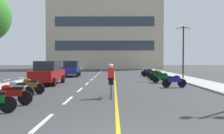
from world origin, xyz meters
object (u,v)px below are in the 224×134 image
parked_car_mid (71,69)px  motorcycle_3 (30,85)px  motorcycle_6 (158,75)px  motorcycle_7 (157,74)px  cyclist_rider (111,80)px  motorcycle_1 (11,94)px  motorcycle_4 (174,81)px  motorcycle_10 (148,72)px  motorcycle_5 (163,77)px  motorcycle_9 (149,72)px  parked_car_near (48,73)px  motorcycle_8 (155,73)px  street_lamp_mid (183,40)px  motorcycle_2 (17,89)px

parked_car_mid → motorcycle_3: parked_car_mid is taller
motorcycle_3 → motorcycle_6: 12.72m
motorcycle_7 → cyclist_rider: size_ratio=0.96×
motorcycle_1 → motorcycle_4: bearing=37.9°
motorcycle_3 → motorcycle_7: same height
motorcycle_6 → motorcycle_10: bearing=89.3°
motorcycle_5 → motorcycle_10: 9.46m
parked_car_mid → motorcycle_5: 12.17m
motorcycle_5 → motorcycle_10: (0.18, 9.46, 0.00)m
motorcycle_7 → motorcycle_9: 3.62m
parked_car_near → motorcycle_4: parked_car_near is taller
parked_car_mid → motorcycle_5: parked_car_mid is taller
motorcycle_4 → motorcycle_9: same height
motorcycle_4 → motorcycle_8: 9.00m
street_lamp_mid → cyclist_rider: (-7.04, -11.64, -3.00)m
parked_car_mid → motorcycle_4: parked_car_mid is taller
motorcycle_2 → motorcycle_6: 13.98m
motorcycle_4 → motorcycle_7: (0.21, 7.51, 0.00)m
cyclist_rider → motorcycle_7: bearing=69.1°
motorcycle_6 → motorcycle_10: same height
motorcycle_10 → motorcycle_8: bearing=-87.6°
parked_car_near → motorcycle_9: (9.25, 9.10, -0.44)m
parked_car_mid → motorcycle_2: 16.21m
parked_car_near → motorcycle_10: (9.32, 10.63, -0.44)m
parked_car_near → motorcycle_1: size_ratio=2.49×
street_lamp_mid → parked_car_mid: 12.89m
motorcycle_5 → motorcycle_9: same height
motorcycle_5 → motorcycle_9: size_ratio=0.98×
street_lamp_mid → motorcycle_3: street_lamp_mid is taller
parked_car_mid → motorcycle_8: (9.31, -2.40, -0.44)m
street_lamp_mid → motorcycle_9: street_lamp_mid is taller
parked_car_near → motorcycle_8: (9.47, 6.98, -0.44)m
street_lamp_mid → motorcycle_4: bearing=-110.5°
motorcycle_8 → parked_car_near: bearing=-143.6°
parked_car_near → motorcycle_10: bearing=48.7°
motorcycle_8 → motorcycle_4: bearing=-91.1°
motorcycle_7 → motorcycle_9: size_ratio=1.00×
motorcycle_2 → cyclist_rider: (4.60, 0.45, 0.41)m
street_lamp_mid → parked_car_near: 13.44m
parked_car_mid → motorcycle_4: size_ratio=2.52×
motorcycle_9 → cyclist_rider: cyclist_rider is taller
street_lamp_mid → motorcycle_2: size_ratio=3.03×
parked_car_mid → motorcycle_4: (9.14, -11.39, -0.44)m
motorcycle_1 → motorcycle_2: same height
parked_car_near → cyclist_rider: 8.09m
motorcycle_7 → motorcycle_3: bearing=-130.3°
motorcycle_6 → motorcycle_7: (0.27, 1.53, 0.00)m
motorcycle_6 → street_lamp_mid: bearing=24.9°
motorcycle_7 → motorcycle_5: bearing=-94.8°
motorcycle_4 → parked_car_mid: bearing=128.7°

